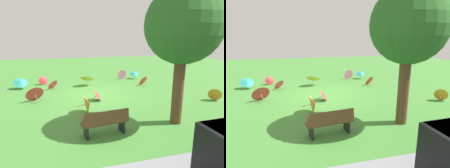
# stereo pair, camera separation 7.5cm
# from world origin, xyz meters

# --- Properties ---
(ground) EXTENTS (40.00, 40.00, 0.00)m
(ground) POSITION_xyz_m (0.00, 0.00, 0.00)
(ground) COLOR #478C38
(park_bench) EXTENTS (1.65, 0.67, 0.90)m
(park_bench) POSITION_xyz_m (0.66, 4.80, 0.47)
(park_bench) COLOR brown
(park_bench) RESTS_ON ground
(shade_tree) EXTENTS (2.71, 2.71, 4.99)m
(shade_tree) POSITION_xyz_m (-2.20, 4.52, 3.58)
(shade_tree) COLOR brown
(shade_tree) RESTS_ON ground
(parasol_pink_0) EXTENTS (0.82, 0.76, 0.77)m
(parasol_pink_0) POSITION_xyz_m (-2.61, -3.58, 0.39)
(parasol_pink_0) COLOR tan
(parasol_pink_0) RESTS_ON ground
(parasol_orange_0) EXTENTS (0.72, 0.71, 0.67)m
(parasol_orange_0) POSITION_xyz_m (-5.71, 2.64, 0.34)
(parasol_orange_0) COLOR tan
(parasol_orange_0) RESTS_ON ground
(parasol_yellow_0) EXTENTS (1.18, 1.15, 0.86)m
(parasol_yellow_0) POSITION_xyz_m (0.28, -2.17, 0.56)
(parasol_yellow_0) COLOR tan
(parasol_yellow_0) RESTS_ON ground
(parasol_orange_1) EXTENTS (0.71, 0.85, 0.83)m
(parasol_orange_1) POSITION_xyz_m (0.92, 2.66, 0.41)
(parasol_orange_1) COLOR tan
(parasol_orange_1) RESTS_ON ground
(parasol_red_0) EXTENTS (0.66, 0.59, 0.59)m
(parasol_red_0) POSITION_xyz_m (3.15, -3.20, 0.29)
(parasol_red_0) COLOR tan
(parasol_red_0) RESTS_ON ground
(parasol_teal_0) EXTENTS (1.01, 0.98, 0.77)m
(parasol_teal_0) POSITION_xyz_m (4.45, -2.39, 0.47)
(parasol_teal_0) COLOR tan
(parasol_teal_0) RESTS_ON ground
(parasol_red_1) EXTENTS (1.08, 0.94, 0.86)m
(parasol_red_1) POSITION_xyz_m (3.35, 0.35, 0.43)
(parasol_red_1) COLOR tan
(parasol_red_1) RESTS_ON ground
(parasol_red_2) EXTENTS (0.83, 0.83, 0.64)m
(parasol_red_2) POSITION_xyz_m (2.53, -1.83, 0.32)
(parasol_red_2) COLOR tan
(parasol_red_2) RESTS_ON ground
(parasol_red_3) EXTENTS (0.63, 0.71, 0.61)m
(parasol_red_3) POSITION_xyz_m (0.16, 1.09, 0.30)
(parasol_red_3) COLOR tan
(parasol_red_3) RESTS_ON ground
(parasol_teal_1) EXTENTS (0.75, 0.73, 0.64)m
(parasol_teal_1) POSITION_xyz_m (-3.59, -3.42, 0.43)
(parasol_teal_1) COLOR tan
(parasol_teal_1) RESTS_ON ground
(parasol_red_4) EXTENTS (0.86, 0.77, 0.68)m
(parasol_red_4) POSITION_xyz_m (-3.37, -1.33, 0.34)
(parasol_red_4) COLOR tan
(parasol_red_4) RESTS_ON ground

